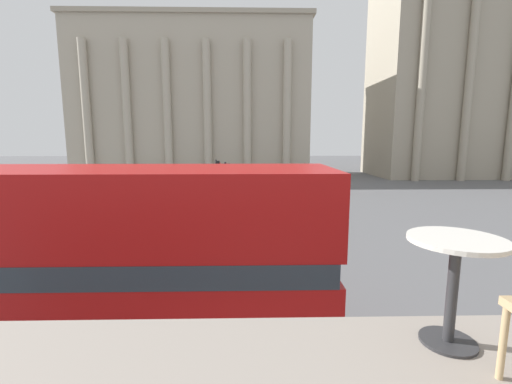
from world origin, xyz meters
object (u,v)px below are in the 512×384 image
(traffic_light_near, at_px, (120,197))
(pedestrian_red, at_px, (318,184))
(traffic_light_mid, at_px, (227,182))
(pedestrian_yellow, at_px, (204,198))
(traffic_light_far, at_px, (217,174))
(cafe_dining_table, at_px, (454,267))
(plaza_building_left, at_px, (196,104))
(plaza_building_right, at_px, (483,76))
(pedestrian_olive, at_px, (232,195))
(pedestrian_white, at_px, (218,243))
(double_decker_bus, at_px, (56,264))

(traffic_light_near, distance_m, pedestrian_red, 19.67)
(traffic_light_mid, xyz_separation_m, pedestrian_yellow, (-1.69, 2.15, -1.36))
(traffic_light_mid, height_order, traffic_light_far, traffic_light_mid)
(cafe_dining_table, height_order, traffic_light_mid, cafe_dining_table)
(cafe_dining_table, height_order, plaza_building_left, plaza_building_left)
(plaza_building_right, xyz_separation_m, pedestrian_olive, (-32.06, -21.94, -12.11))
(plaza_building_left, distance_m, pedestrian_white, 35.18)
(pedestrian_red, bearing_deg, traffic_light_far, -115.02)
(plaza_building_left, distance_m, pedestrian_yellow, 25.13)
(cafe_dining_table, bearing_deg, traffic_light_near, 118.97)
(pedestrian_yellow, distance_m, pedestrian_red, 11.51)
(traffic_light_near, xyz_separation_m, pedestrian_yellow, (2.32, 8.97, -1.57))
(cafe_dining_table, height_order, pedestrian_olive, cafe_dining_table)
(double_decker_bus, relative_size, pedestrian_red, 6.49)
(traffic_light_mid, xyz_separation_m, pedestrian_red, (7.54, 9.03, -1.32))
(plaza_building_left, bearing_deg, traffic_light_near, -87.37)
(traffic_light_near, relative_size, pedestrian_white, 2.34)
(double_decker_bus, distance_m, pedestrian_red, 25.41)
(traffic_light_mid, bearing_deg, pedestrian_olive, 87.01)
(pedestrian_yellow, relative_size, pedestrian_white, 1.01)
(traffic_light_near, xyz_separation_m, traffic_light_mid, (4.01, 6.83, -0.21))
(double_decker_bus, relative_size, cafe_dining_table, 15.31)
(cafe_dining_table, distance_m, pedestrian_olive, 22.36)
(plaza_building_left, relative_size, pedestrian_olive, 16.73)
(pedestrian_red, bearing_deg, pedestrian_olive, -91.99)
(cafe_dining_table, bearing_deg, pedestrian_red, 80.09)
(plaza_building_right, distance_m, pedestrian_red, 31.84)
(pedestrian_red, bearing_deg, double_decker_bus, -64.14)
(traffic_light_mid, relative_size, pedestrian_white, 2.13)
(traffic_light_near, distance_m, traffic_light_mid, 7.92)
(pedestrian_yellow, height_order, pedestrian_red, pedestrian_red)
(traffic_light_near, xyz_separation_m, pedestrian_olive, (4.17, 9.96, -1.54))
(traffic_light_near, bearing_deg, traffic_light_far, 78.09)
(cafe_dining_table, xyz_separation_m, traffic_light_mid, (-2.66, 18.87, -1.76))
(traffic_light_near, relative_size, traffic_light_far, 1.18)
(traffic_light_mid, relative_size, pedestrian_yellow, 2.11)
(plaza_building_right, bearing_deg, traffic_light_far, -151.05)
(pedestrian_white, bearing_deg, plaza_building_right, 46.91)
(traffic_light_near, bearing_deg, pedestrian_yellow, 75.49)
(cafe_dining_table, xyz_separation_m, plaza_building_right, (29.57, 43.95, 9.02))
(traffic_light_near, xyz_separation_m, pedestrian_white, (4.14, -1.35, -1.58))
(pedestrian_yellow, height_order, pedestrian_white, pedestrian_yellow)
(pedestrian_white, relative_size, pedestrian_olive, 0.96)
(double_decker_bus, relative_size, traffic_light_near, 2.89)
(pedestrian_yellow, bearing_deg, plaza_building_right, -98.59)
(double_decker_bus, bearing_deg, traffic_light_near, 103.19)
(double_decker_bus, height_order, traffic_light_mid, double_decker_bus)
(cafe_dining_table, relative_size, pedestrian_white, 0.44)
(cafe_dining_table, relative_size, traffic_light_near, 0.19)
(cafe_dining_table, distance_m, traffic_light_far, 25.82)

